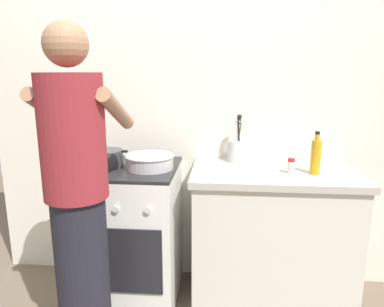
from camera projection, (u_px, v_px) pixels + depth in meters
The scene contains 9 objects.
back_wall at pixel (219, 106), 2.47m from camera, with size 3.20×0.10×2.50m.
countertop at pixel (271, 238), 2.28m from camera, with size 1.00×0.60×0.90m.
stove_range at pixel (132, 233), 2.35m from camera, with size 0.60×0.62×0.90m.
pot at pixel (107, 158), 2.26m from camera, with size 0.27×0.20×0.10m.
mixing_bowl at pixel (150, 161), 2.20m from camera, with size 0.30×0.30×0.09m.
utensil_crock at pixel (236, 147), 2.36m from camera, with size 0.10×0.10×0.32m.
spice_bottle at pixel (291, 166), 2.10m from camera, with size 0.04×0.04×0.09m.
oil_bottle at pixel (316, 156), 2.07m from camera, with size 0.06×0.06×0.25m.
person at pixel (78, 204), 1.73m from camera, with size 0.41×0.50×1.70m.
Camera 1 is at (0.24, -1.99, 1.49)m, focal length 33.65 mm.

